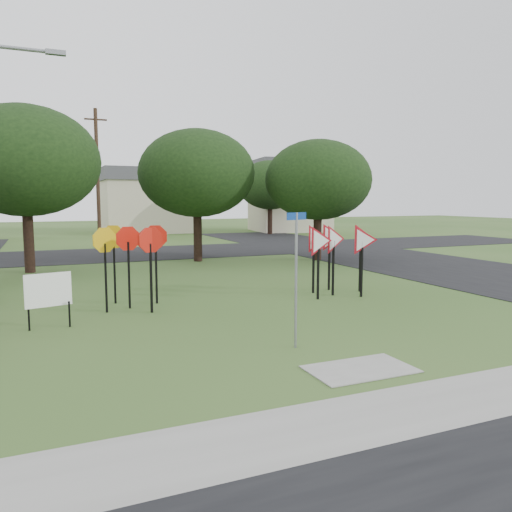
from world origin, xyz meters
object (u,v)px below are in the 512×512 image
(street_name_sign, at_px, (296,271))
(yield_sign_cluster, at_px, (337,242))
(info_board, at_px, (48,292))
(stop_sign_cluster, at_px, (134,247))

(street_name_sign, distance_m, yield_sign_cluster, 6.45)
(yield_sign_cluster, height_order, info_board, yield_sign_cluster)
(stop_sign_cluster, xyz_separation_m, info_board, (-2.36, -1.52, -0.88))
(stop_sign_cluster, height_order, info_board, stop_sign_cluster)
(stop_sign_cluster, relative_size, info_board, 1.75)
(stop_sign_cluster, distance_m, yield_sign_cluster, 6.68)
(street_name_sign, bearing_deg, yield_sign_cluster, 50.06)
(street_name_sign, relative_size, stop_sign_cluster, 1.20)
(info_board, bearing_deg, street_name_sign, -38.10)
(street_name_sign, bearing_deg, stop_sign_cluster, 115.26)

